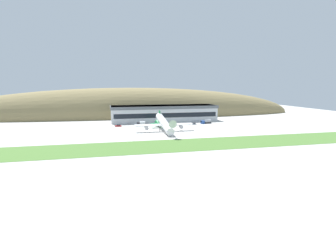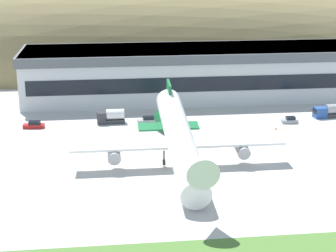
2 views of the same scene
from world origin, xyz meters
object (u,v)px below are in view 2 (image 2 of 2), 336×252
Objects in this scene: terminal_building at (194,69)px; traffic_cone_0 at (276,128)px; service_car_2 at (148,120)px; service_car_0 at (290,120)px; box_truck at (111,117)px; cargo_airplane at (179,140)px; service_car_1 at (34,125)px; fuel_truck at (332,111)px.

traffic_cone_0 is (13.29, -30.38, -7.16)m from terminal_building.
service_car_0 is at bearing -7.16° from service_car_2.
box_truck reaches higher than traffic_cone_0.
cargo_airplane is 12.89× the size of service_car_0.
service_car_0 reaches higher than service_car_2.
service_car_1 is at bearing 136.22° from cargo_airplane.
box_truck is at bearing 165.76° from traffic_cone_0.
cargo_airplane is 10.14× the size of service_car_2.
service_car_1 is 25.09m from service_car_2.
fuel_truck is at bearing 17.05° from service_car_0.
service_car_1 is at bearing 171.97° from traffic_cone_0.
service_car_0 is 0.79× the size of service_car_2.
service_car_1 is 7.97× the size of traffic_cone_0.
terminal_building reaches higher than box_truck.
terminal_building reaches higher than traffic_cone_0.
cargo_airplane reaches higher than service_car_0.
cargo_airplane is at bearing -68.26° from box_truck.
service_car_2 is 8.01× the size of traffic_cone_0.
box_truck is (16.86, 1.62, 0.88)m from service_car_1.
box_truck is at bearing 178.73° from fuel_truck.
terminal_building is at bearing 57.55° from service_car_2.
service_car_1 is at bearing -174.53° from box_truck.
cargo_airplane is 31.19m from box_truck.
service_car_1 reaches higher than service_car_0.
cargo_airplane is at bearing -102.05° from terminal_building.
service_car_1 is (-28.33, 27.15, -4.60)m from cargo_airplane.
terminal_building reaches higher than cargo_airplane.
fuel_truck is 17.65m from traffic_cone_0.
service_car_2 is 43.02m from fuel_truck.
service_car_0 is 40.28m from box_truck.
box_truck is at bearing -136.03° from terminal_building.
terminal_building is at bearing 113.63° from traffic_cone_0.
service_car_0 is 56.94m from service_car_1.
box_truck is at bearing 175.94° from service_car_2.
cargo_airplane is at bearing -145.20° from fuel_truck.
service_car_2 is at bearing 96.60° from cargo_airplane.
box_truck is 10.84× the size of traffic_cone_0.
fuel_truck is (43.01, -0.56, 0.86)m from service_car_2.
fuel_truck reaches higher than service_car_0.
service_car_0 reaches higher than traffic_cone_0.
cargo_airplane is at bearing -139.72° from service_car_0.
terminal_building is 24.25× the size of service_car_0.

